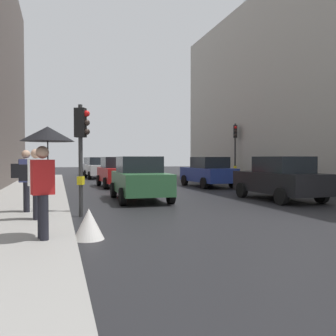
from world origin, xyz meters
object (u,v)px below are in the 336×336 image
car_silver_hatchback (94,166)px  traffic_light_near_right (81,140)px  traffic_light_mid_street (235,142)px  car_white_compact (98,168)px  pedestrian_with_black_backpack (34,180)px  warning_sign_triangle (89,224)px  pedestrian_with_grey_backpack (25,177)px  car_green_estate (140,178)px  car_dark_suv (280,178)px  car_red_sedan (117,172)px  pedestrian_with_umbrella (46,151)px  car_blue_van (208,172)px

car_silver_hatchback → traffic_light_near_right: bearing=-96.2°
traffic_light_mid_street → car_white_compact: (-8.13, 8.67, -1.87)m
pedestrian_with_black_backpack → warning_sign_triangle: size_ratio=2.72×
traffic_light_near_right → pedestrian_with_grey_backpack: bearing=166.3°
pedestrian_with_black_backpack → warning_sign_triangle: 2.42m
car_white_compact → pedestrian_with_black_backpack: 20.90m
car_green_estate → car_silver_hatchback: same height
pedestrian_with_black_backpack → warning_sign_triangle: bearing=-58.7°
car_dark_suv → car_silver_hatchback: bearing=102.5°
car_red_sedan → warning_sign_triangle: (-2.73, -13.38, -0.55)m
pedestrian_with_grey_backpack → pedestrian_with_black_backpack: same height
car_green_estate → car_silver_hatchback: bearing=89.5°
traffic_light_mid_street → pedestrian_with_umbrella: 18.34m
warning_sign_triangle → car_green_estate: bearing=68.6°
car_silver_hatchback → warning_sign_triangle: bearing=-95.6°
car_blue_van → pedestrian_with_black_backpack: size_ratio=2.43×
traffic_light_near_right → car_white_compact: size_ratio=0.76×
traffic_light_mid_street → car_blue_van: traffic_light_mid_street is taller
car_white_compact → pedestrian_with_black_backpack: pedestrian_with_black_backpack is taller
traffic_light_mid_street → car_silver_hatchback: size_ratio=0.92×
warning_sign_triangle → car_red_sedan: bearing=78.5°
car_green_estate → warning_sign_triangle: car_green_estate is taller
traffic_light_near_right → pedestrian_with_umbrella: traffic_light_near_right is taller
car_red_sedan → pedestrian_with_black_backpack: bearing=-108.9°
car_blue_van → pedestrian_with_black_backpack: (-9.03, -9.80, 0.29)m
car_red_sedan → pedestrian_with_umbrella: pedestrian_with_umbrella is taller
car_white_compact → pedestrian_with_grey_backpack: size_ratio=2.42×
car_green_estate → pedestrian_with_grey_backpack: 5.10m
car_white_compact → car_silver_hatchback: (0.15, 5.52, 0.00)m
traffic_light_near_right → warning_sign_triangle: size_ratio=4.98×
car_red_sedan → car_white_compact: bearing=90.9°
car_white_compact → pedestrian_with_grey_backpack: 19.56m
car_green_estate → pedestrian_with_umbrella: 7.70m
pedestrian_with_umbrella → traffic_light_near_right: bearing=75.8°
car_green_estate → car_blue_van: size_ratio=0.99×
car_white_compact → car_green_estate: bearing=-90.2°
car_red_sedan → car_green_estate: same height
car_green_estate → car_dark_suv: bearing=-17.6°
traffic_light_near_right → car_dark_suv: (7.87, 1.75, -1.36)m
traffic_light_mid_street → car_dark_suv: size_ratio=0.94×
traffic_light_near_right → traffic_light_mid_street: traffic_light_mid_street is taller
traffic_light_mid_street → car_green_estate: 11.17m
pedestrian_with_umbrella → warning_sign_triangle: 1.77m
traffic_light_mid_street → car_dark_suv: bearing=-107.2°
pedestrian_with_grey_backpack → warning_sign_triangle: 3.80m
traffic_light_near_right → warning_sign_triangle: (-0.04, -2.99, -1.91)m
car_red_sedan → car_green_estate: bearing=-91.6°
car_green_estate → pedestrian_with_black_backpack: pedestrian_with_black_backpack is taller
car_dark_suv → pedestrian_with_black_backpack: pedestrian_with_black_backpack is taller
car_silver_hatchback → warning_sign_triangle: size_ratio=6.66×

